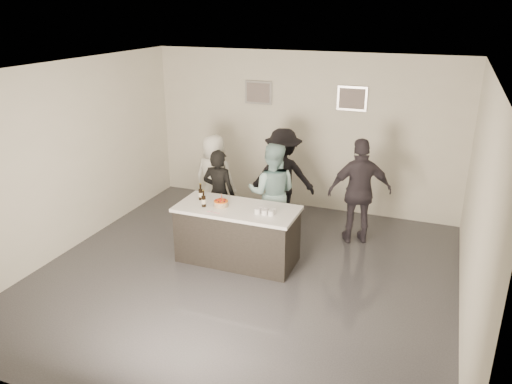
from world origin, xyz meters
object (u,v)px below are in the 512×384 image
bar_counter (237,234)px  person_guest_right (360,191)px  person_main_black (219,194)px  beer_bottle_a (201,192)px  cake (221,204)px  person_main_blue (272,193)px  person_guest_back (283,177)px  person_guest_left (214,177)px  beer_bottle_b (204,199)px

bar_counter → person_guest_right: bearing=40.3°
bar_counter → person_guest_right: size_ratio=1.04×
person_main_black → beer_bottle_a: bearing=88.0°
cake → beer_bottle_a: beer_bottle_a is taller
beer_bottle_a → person_main_blue: size_ratio=0.15×
person_guest_back → person_main_blue: bearing=81.7°
person_guest_left → beer_bottle_b: bearing=110.6°
person_main_blue → person_guest_left: (-1.30, 0.50, -0.05)m
beer_bottle_b → beer_bottle_a: bearing=125.8°
person_main_blue → person_guest_right: size_ratio=0.95×
cake → beer_bottle_b: beer_bottle_b is taller
beer_bottle_b → person_main_black: bearing=100.3°
beer_bottle_a → person_guest_left: person_guest_left is taller
beer_bottle_b → person_main_black: 0.92m
beer_bottle_a → bar_counter: bearing=-8.0°
bar_counter → person_main_black: (-0.64, 0.72, 0.33)m
person_guest_back → bar_counter: bearing=70.6°
beer_bottle_b → person_guest_right: person_guest_right is taller
bar_counter → person_guest_back: person_guest_back is taller
bar_counter → person_main_blue: bearing=74.8°
person_guest_left → person_main_blue: bearing=159.4°
bar_counter → person_guest_left: person_guest_left is taller
person_main_black → beer_bottle_b: bearing=100.0°
cake → person_guest_back: 1.77m
beer_bottle_a → person_guest_right: bearing=29.3°
cake → person_guest_left: (-0.81, 1.46, -0.14)m
person_main_blue → person_guest_right: 1.44m
cake → person_guest_right: person_guest_right is taller
person_main_black → person_main_blue: bearing=-167.9°
cake → person_guest_right: size_ratio=0.12×
bar_counter → cake: (-0.25, -0.05, 0.49)m
beer_bottle_b → person_main_black: size_ratio=0.17×
beer_bottle_b → person_main_black: (-0.16, 0.87, -0.25)m
person_main_black → person_guest_back: size_ratio=0.88×
bar_counter → beer_bottle_b: (-0.48, -0.15, 0.58)m
person_guest_left → person_guest_back: 1.27m
bar_counter → person_main_black: size_ratio=1.20×
person_main_black → person_guest_back: (0.82, 0.96, 0.10)m
person_guest_back → person_main_black: bearing=36.2°
cake → person_main_black: 0.87m
beer_bottle_a → person_guest_right: 2.61m
person_guest_right → person_main_blue: bearing=-4.3°
beer_bottle_b → person_guest_back: size_ratio=0.15×
person_guest_left → person_guest_right: 2.67m
beer_bottle_b → person_main_blue: 1.30m
person_main_black → person_guest_left: size_ratio=0.97×
cake → person_main_blue: 1.08m
person_guest_right → beer_bottle_b: bearing=13.1°
bar_counter → beer_bottle_a: (-0.66, 0.09, 0.58)m
beer_bottle_a → person_main_blue: bearing=42.1°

